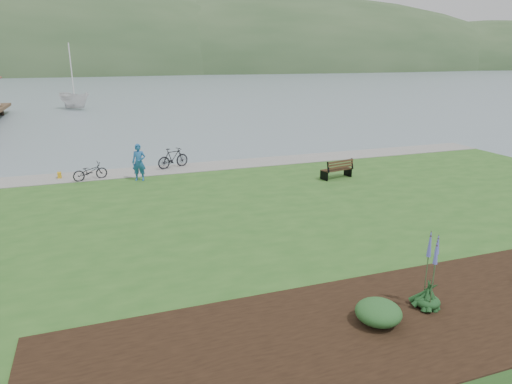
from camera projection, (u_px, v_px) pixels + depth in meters
ground at (272, 208)px, 19.89m from camera, size 600.00×600.00×0.00m
lawn at (291, 219)px, 18.03m from camera, size 34.00×20.00×0.40m
shoreline_path at (228, 165)px, 26.00m from camera, size 34.00×2.20×0.03m
far_hillside at (161, 72)px, 179.70m from camera, size 580.00×80.00×38.00m
park_bench at (338, 169)px, 23.00m from camera, size 1.73×0.97×1.01m
person at (139, 159)px, 22.49m from camera, size 0.91×0.76×2.16m
bicycle_a at (90, 171)px, 22.72m from camera, size 1.04×1.79×0.89m
bicycle_b at (173, 158)px, 25.13m from camera, size 1.18×1.94×1.13m
sailboat at (76, 109)px, 56.45m from camera, size 13.13×13.19×25.02m
pannier at (59, 175)px, 23.10m from camera, size 0.21×0.31×0.32m
echium_4 at (431, 273)px, 10.98m from camera, size 0.62×0.62×2.37m
shrub_0 at (378, 312)px, 10.51m from camera, size 1.07×1.07×0.54m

